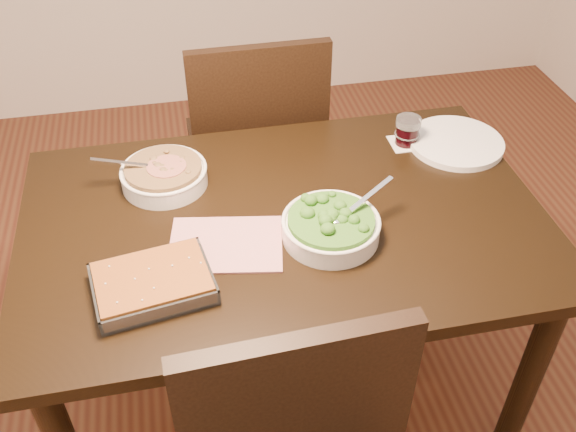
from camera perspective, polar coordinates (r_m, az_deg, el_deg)
The scene contains 10 objects.
ground at distance 2.28m, azimuth -0.25°, elevation -14.63°, with size 4.00×4.00×0.00m, color #492114.
table at distance 1.78m, azimuth -0.31°, elevation -2.38°, with size 1.40×0.90×0.75m.
magazine_a at distance 1.64m, azimuth -5.55°, elevation -2.51°, with size 0.29×0.21×0.01m, color #B6344F.
coaster at distance 2.03m, azimuth 10.42°, elevation 6.40°, with size 0.10×0.10×0.00m, color white.
stew_bowl at distance 1.85m, azimuth -10.96°, elevation 3.65°, with size 0.27×0.24×0.09m.
broccoli_bowl at distance 1.64m, azimuth 3.83°, elevation -0.92°, with size 0.28×0.25×0.10m.
baking_dish at distance 1.54m, azimuth -11.93°, elevation -5.86°, with size 0.30×0.24×0.05m.
wine_tumbler at distance 2.01m, azimuth 10.58°, elevation 7.50°, with size 0.08×0.08×0.09m.
dinner_plate at distance 2.05m, azimuth 14.70°, elevation 6.33°, with size 0.29×0.29×0.02m, color white.
chair_far at distance 2.36m, azimuth -2.86°, elevation 6.49°, with size 0.47×0.47×0.99m.
Camera 1 is at (-0.25, -1.29, 1.86)m, focal length 40.00 mm.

